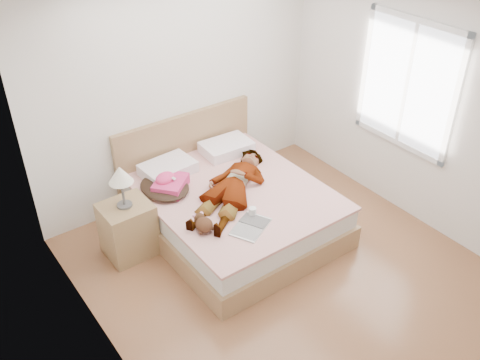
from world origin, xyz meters
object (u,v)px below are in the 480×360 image
at_px(towel, 169,183).
at_px(coffee_mug, 253,211).
at_px(woman, 232,183).
at_px(plush_toy, 203,224).
at_px(nightstand, 128,226).
at_px(magazine, 251,227).
at_px(phone, 172,177).
at_px(bed, 230,205).

bearing_deg(towel, coffee_mug, -63.13).
distance_m(towel, coffee_mug, 0.99).
bearing_deg(woman, towel, -163.12).
height_order(plush_toy, nightstand, nightstand).
bearing_deg(plush_toy, nightstand, 125.42).
relative_size(towel, magazine, 0.98).
xyz_separation_m(towel, plush_toy, (-0.08, -0.79, -0.01)).
distance_m(phone, nightstand, 0.68).
height_order(phone, magazine, phone).
distance_m(towel, magazine, 1.08).
bearing_deg(bed, nightstand, 168.00).
xyz_separation_m(phone, magazine, (0.29, -1.00, -0.15)).
distance_m(woman, nightstand, 1.17).
height_order(woman, nightstand, nightstand).
relative_size(coffee_mug, nightstand, 0.11).
xyz_separation_m(woman, magazine, (-0.21, -0.60, -0.10)).
xyz_separation_m(phone, plush_toy, (-0.10, -0.76, -0.09)).
bearing_deg(magazine, nightstand, 133.53).
height_order(bed, nightstand, nightstand).
relative_size(towel, nightstand, 0.46).
height_order(phone, bed, bed).
bearing_deg(phone, woman, -72.49).
distance_m(woman, bed, 0.35).
bearing_deg(plush_toy, coffee_mug, -9.68).
bearing_deg(woman, bed, 129.01).
relative_size(phone, plush_toy, 0.32).
bearing_deg(magazine, woman, 70.62).
bearing_deg(nightstand, woman, -16.50).
relative_size(woman, nightstand, 1.46).
xyz_separation_m(woman, bed, (0.03, 0.09, -0.34)).
height_order(woman, coffee_mug, woman).
xyz_separation_m(phone, coffee_mug, (0.42, -0.85, -0.12)).
bearing_deg(towel, nightstand, -169.68).
bearing_deg(phone, bed, -64.68).
xyz_separation_m(bed, towel, (-0.55, 0.34, 0.32)).
bearing_deg(phone, coffee_mug, -97.38).
xyz_separation_m(towel, magazine, (0.31, -1.03, -0.07)).
bearing_deg(phone, towel, 94.89).
xyz_separation_m(phone, nightstand, (-0.59, -0.08, -0.32)).
relative_size(phone, coffee_mug, 0.73).
relative_size(phone, bed, 0.04).
bearing_deg(coffee_mug, nightstand, 142.58).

